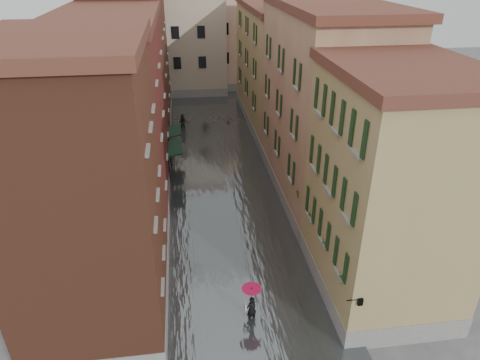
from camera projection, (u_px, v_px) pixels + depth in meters
ground at (240, 273)px, 24.27m from camera, size 120.00×120.00×0.00m
floodwater at (219, 170)px, 35.61m from camera, size 10.00×60.00×0.20m
building_left_near at (87, 201)px, 18.65m from camera, size 6.00×8.00×13.00m
building_left_mid at (117, 120)px, 28.40m from camera, size 6.00×14.00×12.50m
building_left_far at (134, 60)px, 41.18m from camera, size 6.00×16.00×14.00m
building_right_near at (388, 194)px, 20.67m from camera, size 6.00×8.00×11.50m
building_right_mid at (321, 108)px, 29.95m from camera, size 6.00×14.00×13.00m
building_right_far at (276, 68)px, 43.44m from camera, size 6.00×16.00×11.50m
building_end_cream at (176, 39)px, 54.16m from camera, size 12.00×9.00×13.00m
building_end_pink at (244, 39)px, 57.21m from camera, size 10.00×9.00×12.00m
awning_near at (175, 148)px, 33.70m from camera, size 1.09×3.21×2.80m
awning_far at (174, 131)px, 37.04m from camera, size 1.09×2.88×2.80m
wall_lantern at (359, 301)px, 18.13m from camera, size 0.71×0.22×0.35m
window_planters at (320, 224)px, 22.38m from camera, size 0.59×8.54×0.84m
pedestrian_main at (251, 301)px, 20.52m from camera, size 0.97×0.97×2.06m
pedestrian_far at (183, 123)px, 43.49m from camera, size 0.95×0.80×1.73m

